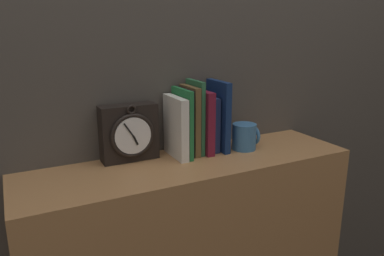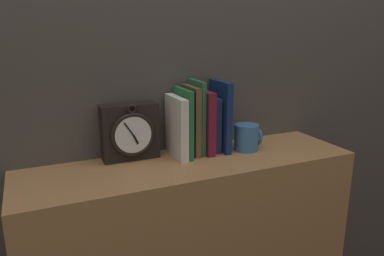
% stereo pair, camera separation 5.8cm
% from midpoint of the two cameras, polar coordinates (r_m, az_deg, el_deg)
% --- Properties ---
extents(wall_back, '(6.00, 0.05, 2.60)m').
position_cam_midpoint_polar(wall_back, '(1.27, -1.97, 18.86)').
color(wall_back, '#47423D').
rests_on(wall_back, ground_plane).
extents(clock, '(0.18, 0.08, 0.19)m').
position_cam_midpoint_polar(clock, '(1.19, -8.02, -0.62)').
color(clock, black).
rests_on(clock, bookshelf).
extents(book_slot0_white, '(0.03, 0.14, 0.20)m').
position_cam_midpoint_polar(book_slot0_white, '(1.20, -0.99, 0.15)').
color(book_slot0_white, silver).
rests_on(book_slot0_white, bookshelf).
extents(book_slot1_green, '(0.01, 0.14, 0.22)m').
position_cam_midpoint_polar(book_slot1_green, '(1.21, -0.15, 0.81)').
color(book_slot1_green, '#21713A').
rests_on(book_slot1_green, bookshelf).
extents(book_slot2_black, '(0.02, 0.12, 0.22)m').
position_cam_midpoint_polar(book_slot2_black, '(1.22, 0.38, 0.95)').
color(book_slot2_black, black).
rests_on(book_slot2_black, bookshelf).
extents(book_slot3_brown, '(0.02, 0.12, 0.23)m').
position_cam_midpoint_polar(book_slot3_brown, '(1.23, 1.25, 1.19)').
color(book_slot3_brown, brown).
rests_on(book_slot3_brown, bookshelf).
extents(book_slot4_green, '(0.01, 0.12, 0.24)m').
position_cam_midpoint_polar(book_slot4_green, '(1.24, 2.07, 1.69)').
color(book_slot4_green, '#2A6540').
rests_on(book_slot4_green, bookshelf).
extents(book_slot5_maroon, '(0.03, 0.13, 0.21)m').
position_cam_midpoint_polar(book_slot5_maroon, '(1.25, 3.13, 0.96)').
color(book_slot5_maroon, maroon).
rests_on(book_slot5_maroon, bookshelf).
extents(book_slot6_navy, '(0.03, 0.11, 0.18)m').
position_cam_midpoint_polar(book_slot6_navy, '(1.27, 4.15, 0.66)').
color(book_slot6_navy, navy).
rests_on(book_slot6_navy, bookshelf).
extents(book_slot7_navy, '(0.02, 0.13, 0.24)m').
position_cam_midpoint_polar(book_slot7_navy, '(1.27, 5.62, 1.82)').
color(book_slot7_navy, navy).
rests_on(book_slot7_navy, bookshelf).
extents(mug, '(0.09, 0.08, 0.09)m').
position_cam_midpoint_polar(mug, '(1.30, 9.67, -1.41)').
color(mug, teal).
rests_on(mug, bookshelf).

